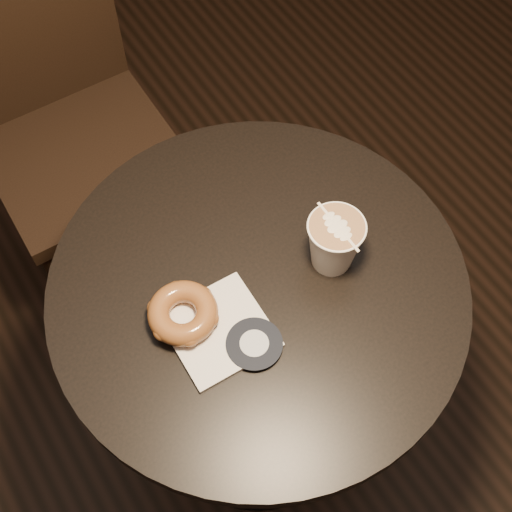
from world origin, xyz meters
name	(u,v)px	position (x,y,z in m)	size (l,w,h in m)	color
cafe_table	(258,334)	(0.00, 0.00, 0.55)	(0.70, 0.70, 0.75)	black
chair	(53,94)	(-0.08, 0.73, 0.59)	(0.42, 0.42, 1.05)	black
pastry_bag	(219,330)	(-0.10, -0.04, 0.75)	(0.15, 0.15, 0.01)	silver
doughnut	(183,313)	(-0.13, 0.01, 0.78)	(0.11, 0.11, 0.04)	brown
latte_cup	(334,244)	(0.13, -0.03, 0.80)	(0.09, 0.09, 0.11)	white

